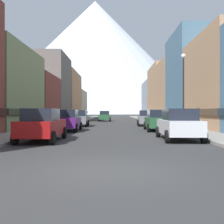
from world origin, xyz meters
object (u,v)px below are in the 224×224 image
(car_left_0, at_px, (42,125))
(streetlamp_right, at_px, (183,80))
(pedestrian_1, at_px, (172,119))
(car_right_0, at_px, (179,124))
(car_left_2, at_px, (79,118))
(potted_plant_1, at_px, (33,123))
(car_right_2, at_px, (146,118))
(pedestrian_2, at_px, (30,122))
(car_left_1, at_px, (67,120))
(car_right_1, at_px, (158,120))
(car_driving_0, at_px, (105,116))

(car_left_0, distance_m, streetlamp_right, 11.25)
(car_left_0, bearing_deg, pedestrian_1, 54.38)
(car_right_0, bearing_deg, car_left_2, 118.17)
(potted_plant_1, height_order, pedestrian_1, pedestrian_1)
(car_left_2, height_order, streetlamp_right, streetlamp_right)
(car_right_2, relative_size, pedestrian_2, 2.87)
(car_left_1, relative_size, pedestrian_1, 2.80)
(car_left_1, xyz_separation_m, car_left_2, (0.00, 7.11, 0.00))
(car_right_1, distance_m, potted_plant_1, 10.81)
(pedestrian_1, xyz_separation_m, pedestrian_2, (-12.50, -8.50, -0.01))
(car_right_1, height_order, car_driving_0, same)
(car_driving_0, xyz_separation_m, pedestrian_2, (-4.65, -26.13, -0.03))
(potted_plant_1, bearing_deg, car_driving_0, 76.75)
(car_left_1, height_order, car_right_2, same)
(car_left_0, distance_m, car_right_2, 18.14)
(car_right_1, xyz_separation_m, car_driving_0, (-5.40, 23.46, 0.00))
(pedestrian_2, bearing_deg, car_right_2, 47.43)
(car_right_0, relative_size, pedestrian_2, 2.83)
(car_left_1, height_order, pedestrian_1, car_left_1)
(car_right_2, relative_size, streetlamp_right, 0.77)
(pedestrian_1, distance_m, streetlamp_right, 8.87)
(streetlamp_right, bearing_deg, potted_plant_1, 166.57)
(car_driving_0, xyz_separation_m, pedestrian_1, (7.85, -17.63, -0.02))
(potted_plant_1, bearing_deg, car_left_1, -15.79)
(car_right_1, bearing_deg, car_left_2, 138.44)
(pedestrian_2, bearing_deg, car_left_0, -66.06)
(pedestrian_1, bearing_deg, car_right_2, 135.06)
(car_left_0, bearing_deg, streetlamp_right, 32.24)
(pedestrian_2, height_order, streetlamp_right, streetlamp_right)
(car_right_0, height_order, pedestrian_1, car_right_0)
(car_right_1, height_order, pedestrian_2, car_right_1)
(car_left_0, bearing_deg, car_left_2, 89.99)
(car_left_1, relative_size, car_right_0, 1.00)
(pedestrian_1, height_order, streetlamp_right, streetlamp_right)
(car_right_2, relative_size, pedestrian_1, 2.82)
(car_left_1, height_order, potted_plant_1, car_left_1)
(car_right_2, distance_m, pedestrian_1, 3.46)
(car_left_1, height_order, car_right_0, same)
(car_left_1, bearing_deg, car_left_0, -90.00)
(car_left_2, height_order, car_driving_0, same)
(car_left_0, relative_size, pedestrian_1, 2.79)
(car_left_0, xyz_separation_m, potted_plant_1, (-3.20, 8.72, -0.27))
(car_right_2, height_order, pedestrian_2, car_right_2)
(car_left_0, height_order, car_left_1, same)
(pedestrian_1, xyz_separation_m, streetlamp_right, (-0.90, -8.25, 3.11))
(car_left_2, height_order, pedestrian_1, car_left_2)
(car_left_2, bearing_deg, car_right_0, -61.83)
(car_left_0, height_order, car_left_2, same)
(car_driving_0, xyz_separation_m, potted_plant_1, (-5.40, -22.94, -0.27))
(car_left_1, xyz_separation_m, car_right_2, (7.60, 8.65, 0.00))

